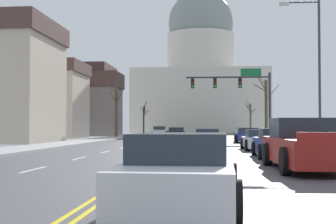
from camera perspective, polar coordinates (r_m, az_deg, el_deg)
ground at (r=28.40m, az=0.91°, el=-4.44°), size 20.00×180.00×0.20m
signal_gantry at (r=44.83m, az=8.53°, el=2.84°), size 7.91×0.41×6.62m
street_lamp_right at (r=27.97m, az=17.21°, el=5.96°), size 2.27×0.24×8.38m
capitol_building at (r=105.75m, az=3.98°, el=4.23°), size 28.44×21.70×33.88m
sedan_near_00 at (r=40.30m, az=9.53°, el=-2.80°), size 2.07×4.40×1.23m
sedan_near_01 at (r=33.98m, az=4.83°, el=-3.09°), size 2.13×4.38×1.18m
sedan_near_02 at (r=27.69m, az=11.09°, el=-3.37°), size 2.12×4.36×1.17m
sedan_near_03 at (r=21.20m, az=13.13°, el=-3.75°), size 2.03×4.46×1.27m
pickup_truck_near_04 at (r=15.64m, az=16.22°, el=-4.00°), size 2.33×5.74×1.64m
sedan_near_05 at (r=8.20m, az=1.63°, el=-7.22°), size 2.06×4.73×1.26m
sedan_oncoming_00 at (r=53.41m, az=1.02°, el=-2.54°), size 2.22×4.57×1.22m
sedan_oncoming_01 at (r=65.95m, az=-1.04°, el=-2.34°), size 2.15×4.40×1.33m
flank_building_00 at (r=77.14m, az=-10.21°, el=1.48°), size 9.20×9.79×11.06m
flank_building_01 at (r=57.42m, az=-15.04°, el=1.45°), size 10.12×7.70×8.83m
flank_building_03 at (r=67.89m, az=-11.64°, el=0.94°), size 14.17×6.60×8.78m
bare_tree_00 at (r=76.92m, az=9.89°, el=-0.58°), size 1.70×2.51×5.42m
bare_tree_01 at (r=76.45m, az=-2.92°, el=-0.70°), size 1.47×1.33×5.23m
bare_tree_02 at (r=49.99m, az=11.71°, el=0.60°), size 2.53×1.69×6.41m
bare_tree_03 at (r=54.65m, az=-6.26°, el=0.41°), size 1.78×1.42×6.24m
pedestrian_00 at (r=26.54m, az=18.07°, el=-2.38°), size 0.35×0.34×1.59m
pedestrian_01 at (r=30.54m, az=18.33°, el=-2.21°), size 0.35×0.34×1.65m
bicycle_parked at (r=24.47m, az=18.31°, el=-3.70°), size 0.12×1.77×0.85m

